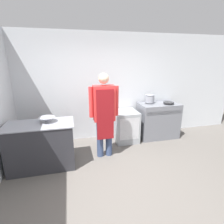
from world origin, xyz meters
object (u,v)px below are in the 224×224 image
Objects in this scene: person_cook at (104,111)px; saute_pan at (169,103)px; mixing_bowl at (47,120)px; stock_pot at (150,98)px; fridge_unit at (125,126)px; stove at (158,120)px.

person_cook is 1.90m from saute_pan.
mixing_bowl is 2.62m from stock_pot.
fridge_unit is 3.25× the size of stock_pot.
fridge_unit is 1.27m from saute_pan.
stock_pot reaches higher than saute_pan.
stove is 0.65m from stock_pot.
person_cook is 6.71× the size of saute_pan.
saute_pan is (2.94, 0.58, 0.02)m from mixing_bowl.
mixing_bowl reaches higher than fridge_unit.
fridge_unit is at bearing 20.61° from mixing_bowl.
stock_pot is at bearing 154.53° from saute_pan.
person_cook is 5.81× the size of mixing_bowl.
person_cook is at bearing -158.01° from stove.
person_cook is 1.12m from mixing_bowl.
person_cook is 7.38× the size of stock_pot.
mixing_bowl is at bearing -178.21° from person_cook.
fridge_unit is at bearing -179.67° from stove.
person_cook is (-1.61, -0.65, 0.55)m from stove.
saute_pan is at bearing -5.00° from fridge_unit.
stove is at bearing 0.33° from fridge_unit.
stock_pot is (-0.23, 0.11, 0.60)m from stove.
mixing_bowl is (-2.73, -0.68, 0.48)m from stove.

